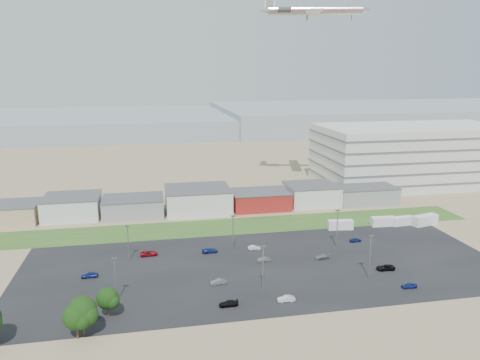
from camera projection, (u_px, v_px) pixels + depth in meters
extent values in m
plane|color=#978660|center=(263.00, 306.00, 97.27)|extent=(700.00, 700.00, 0.00)
cube|color=black|center=(263.00, 266.00, 117.32)|extent=(120.00, 50.00, 0.01)
cube|color=#305520|center=(224.00, 227.00, 146.95)|extent=(160.00, 16.00, 0.02)
cube|color=silver|center=(413.00, 155.00, 202.14)|extent=(80.00, 40.00, 25.00)
imported|color=black|center=(385.00, 268.00, 114.91)|extent=(4.63, 2.32, 1.26)
imported|color=navy|center=(409.00, 286.00, 105.37)|extent=(3.53, 1.61, 1.17)
imported|color=black|center=(229.00, 303.00, 97.24)|extent=(4.08, 1.66, 1.18)
imported|color=#595B5E|center=(218.00, 282.00, 107.26)|extent=(3.83, 1.73, 1.22)
imported|color=navy|center=(89.00, 275.00, 110.69)|extent=(3.88, 1.62, 1.31)
imported|color=navy|center=(210.00, 251.00, 125.83)|extent=(4.41, 2.01, 1.25)
imported|color=#595B5E|center=(264.00, 259.00, 120.15)|extent=(3.44, 1.46, 1.10)
imported|color=navy|center=(356.00, 240.00, 133.91)|extent=(3.47, 1.66, 1.15)
imported|color=maroon|center=(149.00, 253.00, 123.85)|extent=(4.87, 2.57, 1.30)
imported|color=#595B5E|center=(88.00, 315.00, 92.49)|extent=(4.33, 2.02, 1.22)
imported|color=silver|center=(254.00, 247.00, 128.16)|extent=(3.47, 1.25, 1.14)
imported|color=#A5A5AA|center=(322.00, 257.00, 121.79)|extent=(4.04, 1.96, 1.13)
imported|color=silver|center=(286.00, 299.00, 99.23)|extent=(3.77, 1.46, 1.22)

